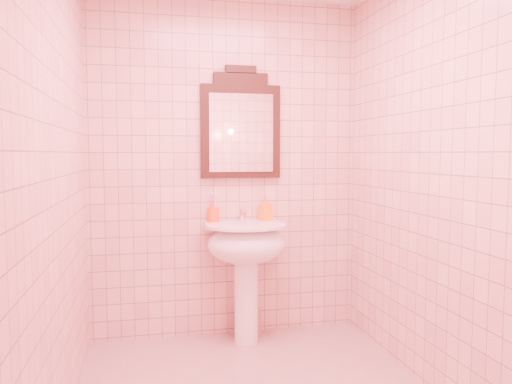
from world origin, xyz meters
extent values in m
cube|color=beige|center=(0.00, 1.10, 1.25)|extent=(2.00, 0.02, 2.50)
cylinder|color=white|center=(0.10, 0.88, 0.35)|extent=(0.17, 0.17, 0.70)
ellipsoid|color=white|center=(0.10, 0.86, 0.72)|extent=(0.56, 0.46, 0.28)
cube|color=white|center=(0.10, 1.03, 0.83)|extent=(0.56, 0.15, 0.05)
cylinder|color=white|center=(0.10, 0.86, 0.85)|extent=(0.58, 0.58, 0.02)
cylinder|color=white|center=(0.10, 1.03, 0.91)|extent=(0.04, 0.04, 0.09)
cylinder|color=white|center=(0.10, 0.97, 0.94)|extent=(0.02, 0.10, 0.02)
cylinder|color=white|center=(0.10, 0.92, 0.93)|extent=(0.02, 0.02, 0.04)
cube|color=white|center=(0.10, 1.04, 0.96)|extent=(0.02, 0.07, 0.01)
cube|color=black|center=(0.10, 1.08, 1.53)|extent=(0.59, 0.05, 0.69)
cube|color=black|center=(0.10, 1.08, 1.91)|extent=(0.40, 0.05, 0.09)
cube|color=black|center=(0.10, 1.08, 1.98)|extent=(0.23, 0.05, 0.06)
cube|color=white|center=(0.10, 1.05, 1.52)|extent=(0.48, 0.01, 0.57)
cylinder|color=#FC4615|center=(-0.11, 1.04, 0.92)|extent=(0.09, 0.09, 0.11)
cylinder|color=silver|center=(-0.09, 1.04, 0.96)|extent=(0.01, 0.01, 0.20)
cylinder|color=#338CD8|center=(-0.12, 1.06, 0.96)|extent=(0.01, 0.01, 0.20)
cylinder|color=#E5334C|center=(-0.12, 1.03, 0.96)|extent=(0.01, 0.01, 0.20)
imported|color=orange|center=(0.28, 1.03, 0.95)|extent=(0.11, 0.11, 0.18)
cube|color=tan|center=(0.15, 1.04, 0.10)|extent=(0.18, 0.13, 0.20)
camera|label=1|loc=(-0.58, -2.58, 1.36)|focal=35.00mm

